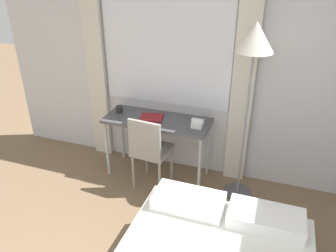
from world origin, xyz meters
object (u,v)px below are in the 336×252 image
book (152,118)px  standing_lamp (254,53)px  desk (157,125)px  mug (119,109)px  telephone (198,123)px  desk_chair (150,148)px

book → standing_lamp: bearing=-2.4°
standing_lamp → book: bearing=177.6°
desk → mug: size_ratio=14.40×
desk → book: (-0.07, -0.01, 0.08)m
desk → telephone: bearing=-2.9°
standing_lamp → telephone: bearing=177.1°
standing_lamp → mug: bearing=177.0°
desk → book: book is taller
telephone → book: telephone is taller
telephone → book: 0.56m
book → telephone: bearing=-1.9°
standing_lamp → mug: 1.72m
desk_chair → telephone: size_ratio=6.41×
desk_chair → telephone: 0.61m
book → mug: (-0.43, 0.03, 0.03)m
standing_lamp → desk: bearing=177.1°
desk_chair → book: (-0.07, 0.25, 0.26)m
desk → telephone: (0.49, -0.03, 0.11)m
telephone → desk_chair: bearing=-154.2°
standing_lamp → mug: (-1.50, 0.08, -0.83)m
desk → desk_chair: desk_chair is taller
desk_chair → desk: bearing=95.8°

